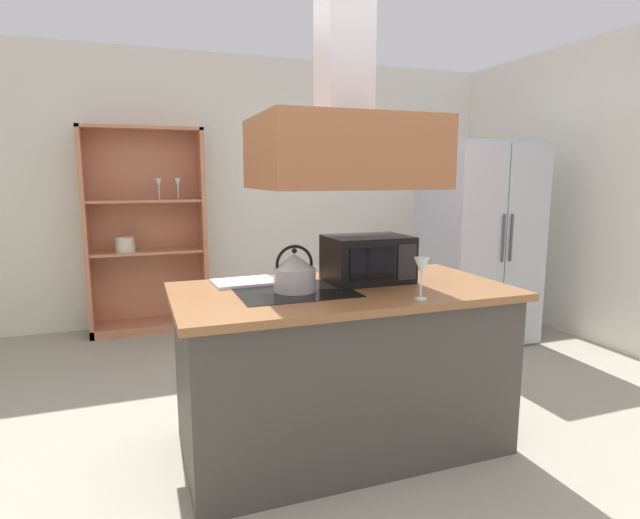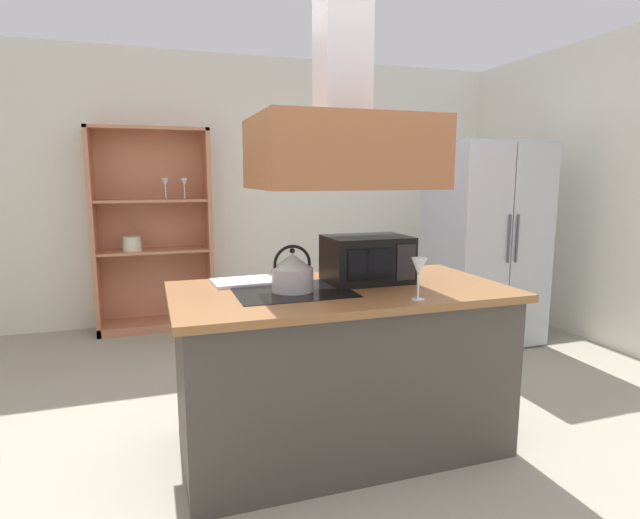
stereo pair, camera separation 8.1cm
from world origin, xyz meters
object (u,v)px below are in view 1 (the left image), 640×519
Objects in this scene: refrigerator at (478,243)px; kettle at (294,272)px; dish_cabinet at (147,242)px; cutting_board at (244,282)px; microwave at (368,259)px; wine_glass_on_counter at (422,269)px.

refrigerator is 7.36× the size of kettle.
cutting_board is at bearing -79.32° from dish_cabinet.
dish_cabinet is at bearing 103.75° from kettle.
dish_cabinet reaches higher than refrigerator.
wine_glass_on_counter is at bearing -82.89° from microwave.
microwave is at bearing -14.44° from cutting_board.
refrigerator is at bearing 36.24° from microwave.
refrigerator is 2.59m from cutting_board.
dish_cabinet is at bearing 154.38° from refrigerator.
refrigerator is 8.66× the size of wine_glass_on_counter.
microwave is (0.67, -0.17, 0.12)m from cutting_board.
refrigerator reaches higher than microwave.
refrigerator is 3.88× the size of microwave.
kettle is 0.53× the size of microwave.
kettle is at bearing -147.99° from refrigerator.
wine_glass_on_counter is at bearing -68.82° from dish_cabinet.
cutting_board is 0.71m from microwave.
dish_cabinet is 9.42× the size of wine_glass_on_counter.
dish_cabinet is 2.83m from microwave.
dish_cabinet is at bearing 100.68° from cutting_board.
cutting_board is (0.46, -2.42, 0.05)m from dish_cabinet.
dish_cabinet is at bearing 113.58° from microwave.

